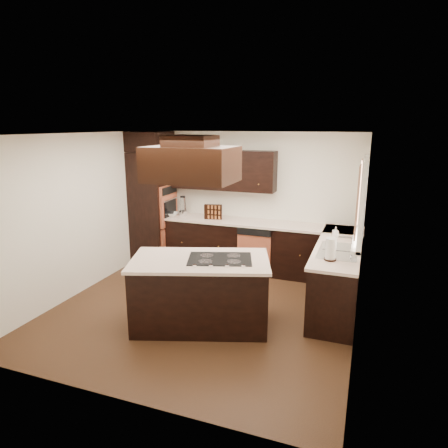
{
  "coord_description": "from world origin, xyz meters",
  "views": [
    {
      "loc": [
        2.12,
        -4.93,
        2.63
      ],
      "look_at": [
        0.1,
        0.6,
        1.15
      ],
      "focal_mm": 32.0,
      "sensor_mm": 36.0,
      "label": 1
    }
  ],
  "objects": [
    {
      "name": "countertop_right",
      "position": [
        1.79,
        0.9,
        0.9
      ],
      "size": [
        0.63,
        2.4,
        0.04
      ],
      "primitive_type": "cube",
      "color": "#F9DDC9",
      "rests_on": "base_cabinets_right"
    },
    {
      "name": "wall_front",
      "position": [
        0.0,
        -2.11,
        1.25
      ],
      "size": [
        4.2,
        0.02,
        2.5
      ],
      "primitive_type": "cube",
      "color": "white",
      "rests_on": "ground"
    },
    {
      "name": "floor",
      "position": [
        0.0,
        0.0,
        -0.01
      ],
      "size": [
        4.2,
        4.2,
        0.02
      ],
      "primitive_type": "cube",
      "color": "brown",
      "rests_on": "ground"
    },
    {
      "name": "wall_back",
      "position": [
        0.0,
        2.11,
        1.25
      ],
      "size": [
        4.2,
        0.02,
        2.5
      ],
      "primitive_type": "cube",
      "color": "white",
      "rests_on": "ground"
    },
    {
      "name": "upper_cabinets",
      "position": [
        -0.43,
        1.93,
        1.81
      ],
      "size": [
        2.0,
        0.34,
        0.72
      ],
      "primitive_type": "cube",
      "color": "black",
      "rests_on": "wall_back"
    },
    {
      "name": "ceiling",
      "position": [
        0.0,
        0.0,
        2.51
      ],
      "size": [
        4.2,
        4.2,
        0.02
      ],
      "primitive_type": "cube",
      "color": "white",
      "rests_on": "ground"
    },
    {
      "name": "curtain_left",
      "position": [
        2.01,
        0.13,
        1.7
      ],
      "size": [
        0.02,
        0.34,
        0.9
      ],
      "primitive_type": "cube",
      "color": "beige",
      "rests_on": "wall_right"
    },
    {
      "name": "cooktop",
      "position": [
        0.38,
        -0.33,
        0.93
      ],
      "size": [
        0.95,
        0.77,
        0.01
      ],
      "primitive_type": "cube",
      "rotation": [
        0.0,
        0.0,
        0.32
      ],
      "color": "black",
      "rests_on": "island_top"
    },
    {
      "name": "mixing_bowl",
      "position": [
        -1.38,
        1.72,
        0.95
      ],
      "size": [
        0.3,
        0.3,
        0.06
      ],
      "primitive_type": "imported",
      "rotation": [
        0.0,
        0.0,
        0.21
      ],
      "color": "white",
      "rests_on": "countertop_back"
    },
    {
      "name": "range_hood",
      "position": [
        0.1,
        -0.55,
        2.16
      ],
      "size": [
        1.05,
        0.72,
        0.42
      ],
      "primitive_type": "cube",
      "color": "black",
      "rests_on": "ceiling"
    },
    {
      "name": "wall_left",
      "position": [
        -2.11,
        0.0,
        1.25
      ],
      "size": [
        0.02,
        4.2,
        2.5
      ],
      "primitive_type": "cube",
      "color": "white",
      "rests_on": "ground"
    },
    {
      "name": "paper_towel",
      "position": [
        1.73,
        0.12,
        1.07
      ],
      "size": [
        0.16,
        0.16,
        0.3
      ],
      "primitive_type": "cylinder",
      "rotation": [
        0.0,
        0.0,
        -0.15
      ],
      "color": "white",
      "rests_on": "countertop_right"
    },
    {
      "name": "sink_rim",
      "position": [
        1.8,
        0.55,
        0.92
      ],
      "size": [
        0.52,
        0.84,
        0.01
      ],
      "primitive_type": "cube",
      "color": "silver",
      "rests_on": "countertop_right"
    },
    {
      "name": "island_top",
      "position": [
        0.13,
        -0.41,
        0.9
      ],
      "size": [
        2.02,
        1.52,
        0.04
      ],
      "primitive_type": "cube",
      "rotation": [
        0.0,
        0.0,
        0.32
      ],
      "color": "#F9DDC9",
      "rests_on": "island"
    },
    {
      "name": "base_cabinets_back",
      "position": [
        0.03,
        1.8,
        0.44
      ],
      "size": [
        2.93,
        0.6,
        0.88
      ],
      "primitive_type": "cube",
      "color": "black",
      "rests_on": "floor"
    },
    {
      "name": "wall_oven_face",
      "position": [
        -1.43,
        1.71,
        1.12
      ],
      "size": [
        0.05,
        0.62,
        0.78
      ],
      "primitive_type": "cube",
      "color": "#D56742",
      "rests_on": "oven_column"
    },
    {
      "name": "oven_column",
      "position": [
        -1.78,
        1.71,
        1.06
      ],
      "size": [
        0.65,
        0.75,
        2.12
      ],
      "primitive_type": "cube",
      "color": "black",
      "rests_on": "floor"
    },
    {
      "name": "soap_bottle",
      "position": [
        1.7,
        1.24,
        1.01
      ],
      "size": [
        0.1,
        0.1,
        0.17
      ],
      "primitive_type": "imported",
      "rotation": [
        0.0,
        0.0,
        0.42
      ],
      "color": "white",
      "rests_on": "countertop_right"
    },
    {
      "name": "base_cabinets_right",
      "position": [
        1.8,
        0.9,
        0.44
      ],
      "size": [
        0.6,
        2.4,
        0.88
      ],
      "primitive_type": "cube",
      "color": "black",
      "rests_on": "floor"
    },
    {
      "name": "window_pane",
      "position": [
        2.1,
        0.55,
        1.65
      ],
      "size": [
        0.0,
        1.2,
        1.0
      ],
      "primitive_type": "cube",
      "color": "white",
      "rests_on": "wall_right"
    },
    {
      "name": "wall_right",
      "position": [
        2.11,
        0.0,
        1.25
      ],
      "size": [
        0.02,
        4.2,
        2.5
      ],
      "primitive_type": "cube",
      "color": "white",
      "rests_on": "ground"
    },
    {
      "name": "blender_base",
      "position": [
        -1.17,
        1.8,
        0.97
      ],
      "size": [
        0.15,
        0.15,
        0.1
      ],
      "primitive_type": "cylinder",
      "color": "silver",
      "rests_on": "countertop_back"
    },
    {
      "name": "hood_duct",
      "position": [
        0.1,
        -0.55,
        2.44
      ],
      "size": [
        0.55,
        0.5,
        0.13
      ],
      "primitive_type": "cube",
      "color": "black",
      "rests_on": "ceiling"
    },
    {
      "name": "island",
      "position": [
        0.13,
        -0.41,
        0.44
      ],
      "size": [
        1.94,
        1.44,
        0.88
      ],
      "primitive_type": "cube",
      "rotation": [
        0.0,
        0.0,
        0.32
      ],
      "color": "black",
      "rests_on": "floor"
    },
    {
      "name": "spice_rack",
      "position": [
        -0.53,
        1.75,
        1.06
      ],
      "size": [
        0.34,
        0.15,
        0.27
      ],
      "primitive_type": "cube",
      "rotation": [
        0.0,
        0.0,
        0.23
      ],
      "color": "black",
      "rests_on": "countertop_back"
    },
    {
      "name": "blender_pitcher",
      "position": [
        -1.17,
        1.8,
        1.15
      ],
      "size": [
        0.13,
        0.13,
        0.26
      ],
      "primitive_type": "cone",
      "color": "silver",
      "rests_on": "blender_base"
    },
    {
      "name": "dishwasher_front",
      "position": [
        0.33,
        1.5,
        0.4
      ],
      "size": [
        0.6,
        0.05,
        0.72
      ],
      "primitive_type": "cube",
      "color": "#D56742",
      "rests_on": "floor"
    },
    {
      "name": "window_frame",
      "position": [
        2.07,
        0.55,
        1.65
      ],
      "size": [
        0.06,
        1.32,
        1.12
      ],
      "primitive_type": "cube",
      "color": "white",
      "rests_on": "wall_right"
    },
    {
      "name": "curtain_right",
      "position": [
        2.01,
        0.97,
        1.7
      ],
      "size": [
        0.02,
        0.34,
        0.9
      ],
      "primitive_type": "cube",
      "color": "beige",
      "rests_on": "wall_right"
    },
    {
      "name": "countertop_back",
      "position": [
        0.03,
        1.79,
        0.9
      ],
      "size": [
        2.93,
        0.63,
        0.04
      ],
      "primitive_type": "cube",
      "color": "#F9DDC9",
      "rests_on": "base_cabinets_back"
    }
  ]
}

